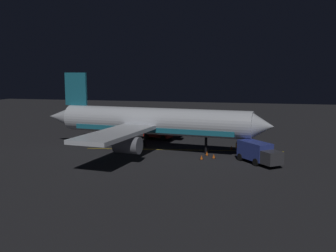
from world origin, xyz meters
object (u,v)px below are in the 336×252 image
object	(u,v)px
airliner	(150,122)
traffic_cone_near_left	(202,158)
traffic_cone_far	(232,148)
ground_crew_worker	(237,148)
traffic_cone_near_right	(214,156)
catering_truck	(155,132)
traffic_cone_under_wing	(207,154)
baggage_truck	(258,153)

from	to	relation	value
airliner	traffic_cone_near_left	size ratio (longest dim) A/B	61.77
traffic_cone_far	ground_crew_worker	bearing A→B (deg)	17.54
traffic_cone_near_left	traffic_cone_near_right	xyz separation A→B (m)	(-1.08, 1.40, 0.00)
catering_truck	traffic_cone_near_right	size ratio (longest dim) A/B	12.00
traffic_cone_under_wing	traffic_cone_far	bearing A→B (deg)	149.66
traffic_cone_under_wing	traffic_cone_far	distance (m)	5.64
traffic_cone_far	traffic_cone_near_left	bearing A→B (deg)	-23.16
ground_crew_worker	traffic_cone_far	bearing A→B (deg)	-162.46
traffic_cone_near_right	traffic_cone_under_wing	distance (m)	1.82
airliner	traffic_cone_near_left	xyz separation A→B (m)	(4.35, 7.98, -3.69)
traffic_cone_under_wing	traffic_cone_far	size ratio (longest dim) A/B	1.00
traffic_cone_under_wing	traffic_cone_far	xyz separation A→B (m)	(-4.86, 2.85, 0.00)
ground_crew_worker	traffic_cone_near_left	size ratio (longest dim) A/B	3.16
traffic_cone_near_left	traffic_cone_under_wing	xyz separation A→B (m)	(-2.53, 0.32, 0.00)
catering_truck	traffic_cone_far	distance (m)	14.24
ground_crew_worker	catering_truck	bearing A→B (deg)	-121.87
traffic_cone_near_left	traffic_cone_under_wing	distance (m)	2.55
catering_truck	ground_crew_worker	size ratio (longest dim) A/B	3.79
airliner	traffic_cone_under_wing	bearing A→B (deg)	77.66
baggage_truck	airliner	bearing A→B (deg)	-108.07
airliner	baggage_truck	world-z (taller)	airliner
catering_truck	traffic_cone_under_wing	xyz separation A→B (m)	(10.53, 10.18, -0.92)
catering_truck	traffic_cone_far	world-z (taller)	catering_truck
baggage_truck	traffic_cone_near_right	xyz separation A→B (m)	(-1.57, -5.47, -1.06)
traffic_cone_near_right	traffic_cone_far	distance (m)	6.56
airliner	catering_truck	size ratio (longest dim) A/B	5.15
airliner	traffic_cone_far	distance (m)	12.13
airliner	catering_truck	world-z (taller)	airliner
ground_crew_worker	traffic_cone_under_wing	world-z (taller)	ground_crew_worker
traffic_cone_near_left	traffic_cone_far	size ratio (longest dim) A/B	1.00
traffic_cone_near_right	traffic_cone_far	world-z (taller)	same
catering_truck	traffic_cone_near_right	xyz separation A→B (m)	(11.99, 11.27, -0.92)
ground_crew_worker	traffic_cone_near_right	xyz separation A→B (m)	(3.30, -2.72, -0.64)
airliner	catering_truck	bearing A→B (deg)	-167.82
ground_crew_worker	baggage_truck	bearing A→B (deg)	29.47
baggage_truck	traffic_cone_near_right	size ratio (longest dim) A/B	11.07
traffic_cone_under_wing	traffic_cone_far	world-z (taller)	same
airliner	traffic_cone_near_left	world-z (taller)	airliner
traffic_cone_near_right	traffic_cone_under_wing	size ratio (longest dim) A/B	1.00
baggage_truck	traffic_cone_under_wing	distance (m)	7.30
traffic_cone_near_right	baggage_truck	bearing A→B (deg)	73.95
baggage_truck	traffic_cone_far	bearing A→B (deg)	-154.85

